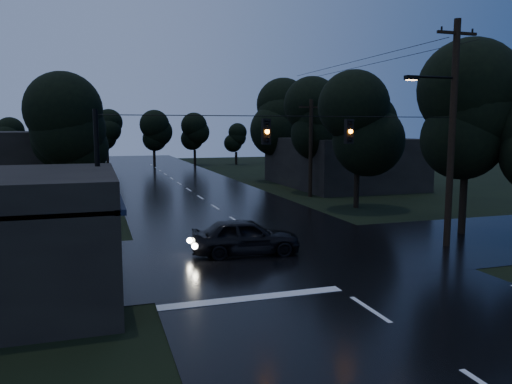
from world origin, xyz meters
TOP-DOWN VIEW (x-y plane):
  - main_road at (0.00, 30.00)m, footprint 12.00×120.00m
  - cross_street at (0.00, 12.00)m, footprint 60.00×9.00m
  - building_far_right at (14.00, 34.00)m, footprint 10.00×14.00m
  - building_far_left at (-14.00, 40.00)m, footprint 10.00×16.00m
  - utility_pole_main at (7.41, 11.00)m, footprint 3.50×0.30m
  - utility_pole_far at (8.30, 28.00)m, footprint 2.00×0.30m
  - anchor_pole_left at (-7.50, 11.00)m, footprint 0.18×0.18m
  - span_signals at (0.56, 10.99)m, footprint 15.00×0.37m
  - tree_corner_near at (10.00, 13.00)m, footprint 4.48×4.48m
  - tree_left_a at (-9.00, 22.00)m, footprint 3.92×3.92m
  - tree_left_b at (-9.60, 30.00)m, footprint 4.20×4.20m
  - tree_left_c at (-10.20, 40.00)m, footprint 4.48×4.48m
  - tree_right_a at (9.00, 22.00)m, footprint 4.20×4.20m
  - tree_right_b at (9.60, 30.00)m, footprint 4.48×4.48m
  - tree_right_c at (10.20, 40.00)m, footprint 4.76×4.76m
  - car at (-1.64, 12.36)m, footprint 4.76×2.32m

SIDE VIEW (x-z plane):
  - main_road at x=0.00m, z-range -0.01..0.01m
  - cross_street at x=0.00m, z-range -0.01..0.01m
  - car at x=-1.64m, z-range 0.00..1.56m
  - building_far_right at x=14.00m, z-range 0.00..4.40m
  - building_far_left at x=-14.00m, z-range 0.00..5.00m
  - anchor_pole_left at x=-7.50m, z-range 0.00..6.00m
  - utility_pole_far at x=8.30m, z-range 0.13..7.63m
  - tree_left_a at x=-9.00m, z-range 1.11..9.37m
  - span_signals at x=0.56m, z-range 4.69..5.80m
  - utility_pole_main at x=7.41m, z-range 0.26..10.26m
  - tree_left_b at x=-9.60m, z-range 1.19..10.04m
  - tree_right_a at x=9.00m, z-range 1.19..10.04m
  - tree_corner_near at x=10.00m, z-range 1.27..10.71m
  - tree_left_c at x=-10.20m, z-range 1.27..10.71m
  - tree_right_b at x=9.60m, z-range 1.27..10.71m
  - tree_right_c at x=10.20m, z-range 1.35..11.38m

